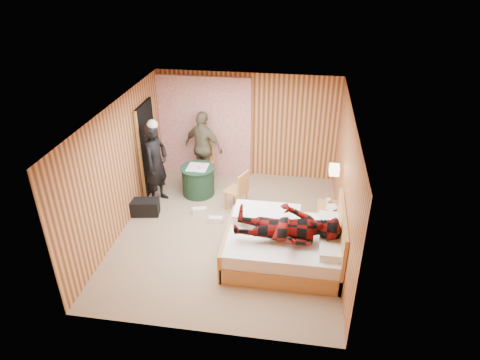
# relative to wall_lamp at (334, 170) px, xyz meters

# --- Properties ---
(floor) EXTENTS (4.20, 5.00, 0.01)m
(floor) POSITION_rel_wall_lamp_xyz_m (-1.92, -0.45, -1.30)
(floor) COLOR #9F8569
(floor) RESTS_ON ground
(ceiling) EXTENTS (4.20, 5.00, 0.01)m
(ceiling) POSITION_rel_wall_lamp_xyz_m (-1.92, -0.45, 1.20)
(ceiling) COLOR white
(ceiling) RESTS_ON wall_back
(wall_back) EXTENTS (4.20, 0.02, 2.50)m
(wall_back) POSITION_rel_wall_lamp_xyz_m (-1.92, 2.05, -0.05)
(wall_back) COLOR #EC905A
(wall_back) RESTS_ON floor
(wall_left) EXTENTS (0.02, 5.00, 2.50)m
(wall_left) POSITION_rel_wall_lamp_xyz_m (-4.02, -0.45, -0.05)
(wall_left) COLOR #EC905A
(wall_left) RESTS_ON floor
(wall_right) EXTENTS (0.02, 5.00, 2.50)m
(wall_right) POSITION_rel_wall_lamp_xyz_m (0.18, -0.45, -0.05)
(wall_right) COLOR #EC905A
(wall_right) RESTS_ON floor
(curtain) EXTENTS (2.20, 0.08, 2.40)m
(curtain) POSITION_rel_wall_lamp_xyz_m (-2.92, 1.98, -0.10)
(curtain) COLOR silver
(curtain) RESTS_ON floor
(doorway) EXTENTS (0.06, 0.90, 2.05)m
(doorway) POSITION_rel_wall_lamp_xyz_m (-3.98, 0.95, -0.28)
(doorway) COLOR black
(doorway) RESTS_ON floor
(wall_lamp) EXTENTS (0.26, 0.24, 0.16)m
(wall_lamp) POSITION_rel_wall_lamp_xyz_m (0.00, 0.00, 0.00)
(wall_lamp) COLOR gold
(wall_lamp) RESTS_ON wall_right
(bed) EXTENTS (2.03, 1.60, 1.10)m
(bed) POSITION_rel_wall_lamp_xyz_m (-0.80, -1.11, -0.98)
(bed) COLOR #E0B95B
(bed) RESTS_ON floor
(nightstand) EXTENTS (0.40, 0.54, 0.52)m
(nightstand) POSITION_rel_wall_lamp_xyz_m (-0.04, -0.04, -1.03)
(nightstand) COLOR #E0B95B
(nightstand) RESTS_ON floor
(round_table) EXTENTS (0.76, 0.76, 0.68)m
(round_table) POSITION_rel_wall_lamp_xyz_m (-2.86, 0.90, -0.96)
(round_table) COLOR #1E422E
(round_table) RESTS_ON floor
(chair_far) EXTENTS (0.45, 0.45, 0.93)m
(chair_far) POSITION_rel_wall_lamp_xyz_m (-2.86, 1.51, -0.76)
(chair_far) COLOR #E0B95B
(chair_far) RESTS_ON floor
(chair_near) EXTENTS (0.53, 0.53, 0.89)m
(chair_near) POSITION_rel_wall_lamp_xyz_m (-1.85, 0.40, -0.79)
(chair_near) COLOR #E0B95B
(chair_near) RESTS_ON floor
(duffel_bag) EXTENTS (0.63, 0.41, 0.33)m
(duffel_bag) POSITION_rel_wall_lamp_xyz_m (-3.77, -0.09, -1.13)
(duffel_bag) COLOR black
(duffel_bag) RESTS_ON floor
(sneaker_left) EXTENTS (0.29, 0.14, 0.12)m
(sneaker_left) POSITION_rel_wall_lamp_xyz_m (-2.25, -0.17, -1.24)
(sneaker_left) COLOR white
(sneaker_left) RESTS_ON floor
(sneaker_right) EXTENTS (0.31, 0.20, 0.13)m
(sneaker_right) POSITION_rel_wall_lamp_xyz_m (-2.66, 0.11, -1.24)
(sneaker_right) COLOR white
(sneaker_right) RESTS_ON floor
(woman_standing) EXTENTS (0.57, 0.74, 1.82)m
(woman_standing) POSITION_rel_wall_lamp_xyz_m (-3.64, 0.47, -0.39)
(woman_standing) COLOR black
(woman_standing) RESTS_ON floor
(man_at_table) EXTENTS (1.09, 0.77, 1.72)m
(man_at_table) POSITION_rel_wall_lamp_xyz_m (-2.86, 1.54, -0.44)
(man_at_table) COLOR #6D6449
(man_at_table) RESTS_ON floor
(man_on_bed) EXTENTS (0.86, 0.67, 1.77)m
(man_on_bed) POSITION_rel_wall_lamp_xyz_m (-0.77, -1.34, -0.32)
(man_on_bed) COLOR #6A0C0A
(man_on_bed) RESTS_ON bed
(book_lower) EXTENTS (0.22, 0.26, 0.02)m
(book_lower) POSITION_rel_wall_lamp_xyz_m (-0.04, -0.09, -0.77)
(book_lower) COLOR white
(book_lower) RESTS_ON nightstand
(book_upper) EXTENTS (0.27, 0.28, 0.02)m
(book_upper) POSITION_rel_wall_lamp_xyz_m (-0.04, -0.09, -0.75)
(book_upper) COLOR white
(book_upper) RESTS_ON nightstand
(cup_nightstand) EXTENTS (0.10, 0.10, 0.09)m
(cup_nightstand) POSITION_rel_wall_lamp_xyz_m (-0.04, 0.09, -0.73)
(cup_nightstand) COLOR white
(cup_nightstand) RESTS_ON nightstand
(cup_table) EXTENTS (0.16, 0.16, 0.10)m
(cup_table) POSITION_rel_wall_lamp_xyz_m (-2.76, 0.85, -0.57)
(cup_table) COLOR white
(cup_table) RESTS_ON round_table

